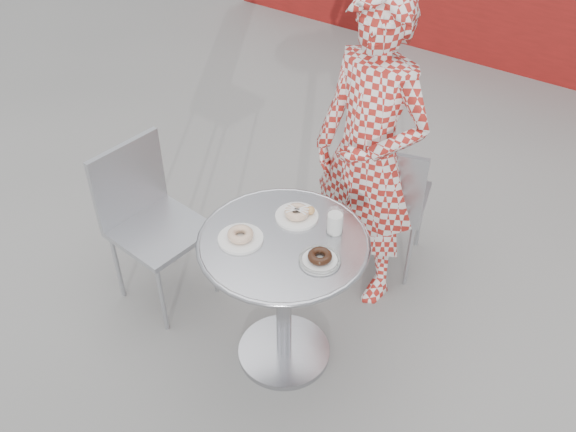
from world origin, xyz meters
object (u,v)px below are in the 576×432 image
Objects in this scene: bistro_table at (284,271)px; chair_far at (385,223)px; seated_person at (369,156)px; plate_far at (298,214)px; plate_near at (241,237)px; chair_left at (163,255)px; plate_checker at (320,259)px; milk_cup at (335,222)px.

bistro_table is 0.95m from chair_far.
chair_far is at bearing 92.59° from seated_person.
chair_far reaches higher than plate_far.
bistro_table is at bearing 33.20° from plate_near.
chair_left is at bearing 171.85° from plate_near.
chair_far reaches higher than plate_near.
plate_far is 0.30m from plate_checker.
chair_far is 0.91m from milk_cup.
milk_cup reaches higher than plate_near.
milk_cup reaches higher than bistro_table.
plate_far reaches higher than bistro_table.
bistro_table is at bearing -77.38° from plate_far.
bistro_table is at bearing 174.28° from plate_checker.
plate_checker is (0.20, -0.02, 0.20)m from bistro_table.
plate_near is at bearing -113.88° from plate_far.
bistro_table is 0.28m from plate_near.
chair_far is 0.62m from seated_person.
chair_left reaches higher than plate_near.
plate_near is (-0.15, -0.10, 0.20)m from bistro_table.
seated_person is at bearing 86.18° from bistro_table.
plate_near is at bearing -96.00° from seated_person.
plate_far reaches higher than plate_near.
seated_person is 0.79m from plate_near.
seated_person reaches higher than plate_near.
chair_left is 1.20m from seated_person.
seated_person is at bearing 69.03° from chair_far.
bistro_table is at bearing -82.77° from chair_left.
plate_far is at bearing 141.90° from plate_checker.
chair_far is at bearing 85.64° from bistro_table.
plate_checker is at bearing -5.72° from bistro_table.
seated_person is at bearing 102.58° from plate_checker.
plate_checker is at bearing -76.48° from milk_cup.
seated_person reaches higher than chair_far.
bistro_table is 3.95× the size of plate_far.
plate_checker reaches higher than bistro_table.
plate_near reaches higher than plate_checker.
chair_left is 1.09m from plate_checker.
bistro_table is at bearing -85.32° from seated_person.
plate_far is 0.99× the size of plate_near.
seated_person is 0.51m from plate_far.
chair_far is at bearing 98.00° from plate_checker.
chair_far is (0.07, 0.90, -0.31)m from bistro_table.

